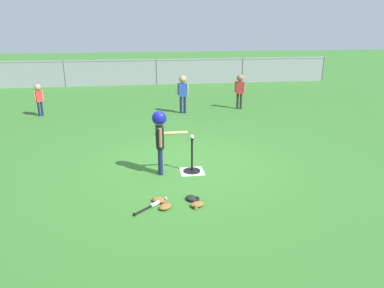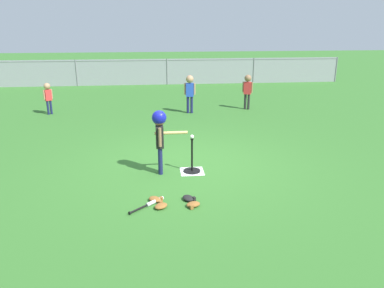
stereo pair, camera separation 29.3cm
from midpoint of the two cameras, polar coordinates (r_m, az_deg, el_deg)
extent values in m
plane|color=#336B28|center=(7.42, -1.63, -3.25)|extent=(60.00, 60.00, 0.00)
cube|color=white|center=(7.10, -1.18, -4.20)|extent=(0.44, 0.44, 0.01)
cylinder|color=black|center=(7.10, -1.18, -4.13)|extent=(0.32, 0.32, 0.03)
cylinder|color=black|center=(6.98, -1.20, -1.65)|extent=(0.04, 0.04, 0.63)
cylinder|color=black|center=(6.89, -1.22, 0.74)|extent=(0.06, 0.06, 0.02)
sphere|color=white|center=(6.87, -1.22, 1.11)|extent=(0.07, 0.07, 0.07)
cylinder|color=#191E4C|center=(7.01, -6.09, -2.38)|extent=(0.08, 0.08, 0.52)
cylinder|color=#191E4C|center=(6.90, -6.03, -2.71)|extent=(0.08, 0.08, 0.52)
cube|color=black|center=(6.81, -6.18, 1.06)|extent=(0.14, 0.23, 0.40)
cylinder|color=#8C6647|center=(6.94, -6.26, 1.63)|extent=(0.06, 0.06, 0.34)
cylinder|color=#8C6647|center=(6.67, -6.12, 0.94)|extent=(0.06, 0.06, 0.34)
sphere|color=#8C6647|center=(6.72, -6.28, 3.72)|extent=(0.23, 0.23, 0.23)
sphere|color=#141999|center=(6.72, -6.28, 3.96)|extent=(0.26, 0.26, 0.26)
cylinder|color=#DBB266|center=(6.81, -4.44, 1.66)|extent=(0.60, 0.06, 0.06)
cylinder|color=#262626|center=(12.31, 6.81, 6.49)|extent=(0.08, 0.08, 0.50)
cylinder|color=#262626|center=(12.33, 6.29, 6.53)|extent=(0.08, 0.08, 0.50)
cube|color=red|center=(12.24, 6.63, 8.55)|extent=(0.26, 0.21, 0.39)
cylinder|color=#8C6647|center=(12.21, 7.28, 8.63)|extent=(0.06, 0.06, 0.33)
cylinder|color=#8C6647|center=(12.26, 5.98, 8.71)|extent=(0.06, 0.06, 0.33)
sphere|color=#8C6647|center=(12.19, 6.68, 10.01)|extent=(0.22, 0.22, 0.22)
cylinder|color=#191E4C|center=(12.26, -22.61, 5.02)|extent=(0.07, 0.07, 0.43)
cylinder|color=#191E4C|center=(12.23, -23.01, 4.93)|extent=(0.07, 0.07, 0.43)
cube|color=red|center=(12.17, -23.03, 6.72)|extent=(0.22, 0.21, 0.33)
cylinder|color=tan|center=(12.22, -22.53, 6.93)|extent=(0.05, 0.05, 0.29)
cylinder|color=tan|center=(12.13, -23.55, 6.73)|extent=(0.05, 0.05, 0.29)
sphere|color=tan|center=(12.13, -23.18, 7.97)|extent=(0.19, 0.19, 0.19)
cylinder|color=#191E4C|center=(11.64, -1.84, 6.01)|extent=(0.08, 0.08, 0.52)
cylinder|color=#191E4C|center=(11.64, -2.42, 6.00)|extent=(0.08, 0.08, 0.52)
cube|color=#2347B7|center=(11.55, -2.16, 8.26)|extent=(0.24, 0.16, 0.41)
cylinder|color=tan|center=(11.55, -1.43, 8.41)|extent=(0.06, 0.06, 0.35)
cylinder|color=tan|center=(11.55, -2.89, 8.39)|extent=(0.06, 0.06, 0.35)
sphere|color=tan|center=(11.50, -2.18, 9.88)|extent=(0.23, 0.23, 0.23)
cylinder|color=silver|center=(5.92, -6.57, -8.83)|extent=(0.29, 0.27, 0.06)
cylinder|color=black|center=(5.72, -9.02, -9.97)|extent=(0.27, 0.25, 0.03)
cylinder|color=black|center=(5.62, -10.32, -10.56)|extent=(0.04, 0.05, 0.05)
ellipsoid|color=brown|center=(5.77, -5.60, -9.51)|extent=(0.27, 0.27, 0.07)
cube|color=brown|center=(5.85, -5.67, -9.07)|extent=(0.06, 0.06, 0.06)
ellipsoid|color=black|center=(6.00, -1.49, -8.29)|extent=(0.23, 0.26, 0.07)
cube|color=black|center=(5.98, -0.57, -8.37)|extent=(0.06, 0.06, 0.06)
ellipsoid|color=brown|center=(5.81, -0.65, -9.21)|extent=(0.26, 0.23, 0.07)
cube|color=brown|center=(5.72, -0.86, -9.65)|extent=(0.06, 0.06, 0.06)
ellipsoid|color=brown|center=(5.98, -6.59, -8.50)|extent=(0.27, 0.27, 0.07)
cube|color=brown|center=(5.98, -5.65, -8.44)|extent=(0.06, 0.06, 0.06)
cylinder|color=slate|center=(17.46, -19.33, 10.11)|extent=(0.06, 0.06, 1.15)
cylinder|color=slate|center=(17.19, -5.90, 10.91)|extent=(0.06, 0.06, 1.15)
cylinder|color=slate|center=(17.83, 7.29, 11.12)|extent=(0.06, 0.06, 1.15)
cylinder|color=slate|center=(19.30, 19.01, 10.82)|extent=(0.06, 0.06, 1.15)
cube|color=gray|center=(17.13, -5.96, 12.62)|extent=(16.00, 0.03, 0.03)
cube|color=gray|center=(17.19, -5.90, 10.91)|extent=(16.00, 0.01, 1.15)
camera|label=1|loc=(0.15, -91.21, -0.40)|focal=34.90mm
camera|label=2|loc=(0.15, 88.79, 0.40)|focal=34.90mm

